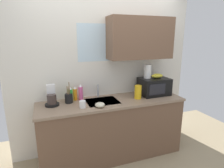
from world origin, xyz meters
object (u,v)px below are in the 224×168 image
dish_soap_bottle_pink (81,93)px  paper_towel_roll (148,71)px  utensil_crock (69,98)px  cereal_canister (138,92)px  microwave (154,86)px  mug_white (83,104)px  dish_soap_bottle_orange (75,94)px  small_bowl (100,105)px  coffee_maker (52,98)px  dish_soap_bottle_green (70,95)px  banana_bunch (157,76)px

dish_soap_bottle_pink → paper_towel_roll: bearing=-4.6°
utensil_crock → cereal_canister: bearing=-9.6°
paper_towel_roll → utensil_crock: bearing=179.1°
dish_soap_bottle_pink → utensil_crock: bearing=-160.3°
microwave → cereal_canister: 0.36m
cereal_canister → mug_white: cereal_canister is taller
microwave → utensil_crock: size_ratio=1.54×
dish_soap_bottle_orange → utensil_crock: (-0.11, -0.09, -0.03)m
utensil_crock → small_bowl: size_ratio=2.30×
mug_white → dish_soap_bottle_pink: bearing=83.0°
utensil_crock → coffee_maker: bearing=-177.1°
coffee_maker → dish_soap_bottle_orange: (0.34, 0.10, -0.01)m
dish_soap_bottle_green → utensil_crock: bearing=-125.4°
mug_white → microwave: bearing=8.9°
dish_soap_bottle_orange → small_bowl: (0.26, -0.41, -0.06)m
microwave → dish_soap_bottle_orange: bearing=172.6°
dish_soap_bottle_orange → small_bowl: 0.49m
dish_soap_bottle_orange → banana_bunch: bearing=-7.0°
microwave → dish_soap_bottle_pink: bearing=173.2°
dish_soap_bottle_orange → dish_soap_bottle_pink: bearing=-15.8°
banana_bunch → small_bowl: (-1.03, -0.25, -0.27)m
microwave → mug_white: bearing=-171.1°
dish_soap_bottle_pink → cereal_canister: bearing=-16.0°
dish_soap_bottle_green → dish_soap_bottle_pink: bearing=8.4°
cereal_canister → small_bowl: size_ratio=1.57×
microwave → dish_soap_bottle_orange: 1.25m
coffee_maker → cereal_canister: size_ratio=1.37×
coffee_maker → dish_soap_bottle_orange: bearing=16.7°
utensil_crock → small_bowl: 0.49m
dish_soap_bottle_green → small_bowl: (0.33, -0.36, -0.07)m
coffee_maker → dish_soap_bottle_pink: 0.42m
dish_soap_bottle_orange → small_bowl: bearing=-57.6°
microwave → dish_soap_bottle_green: size_ratio=2.11×
cereal_canister → paper_towel_roll: bearing=32.0°
dish_soap_bottle_green → mug_white: bearing=-69.4°
paper_towel_roll → cereal_canister: size_ratio=1.07×
microwave → small_bowl: bearing=-165.8°
microwave → coffee_maker: size_ratio=1.64×
coffee_maker → small_bowl: 0.67m
banana_bunch → dish_soap_bottle_green: size_ratio=0.92×
microwave → mug_white: 1.22m
microwave → small_bowl: 1.02m
microwave → banana_bunch: banana_bunch is taller
coffee_maker → cereal_canister: coffee_maker is taller
coffee_maker → cereal_canister: (1.24, -0.16, -0.00)m
mug_white → cereal_canister: bearing=6.0°
coffee_maker → banana_bunch: bearing=-2.1°
banana_bunch → mug_white: banana_bunch is taller
paper_towel_roll → dish_soap_bottle_pink: 1.10m
dish_soap_bottle_pink → cereal_canister: size_ratio=1.15×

